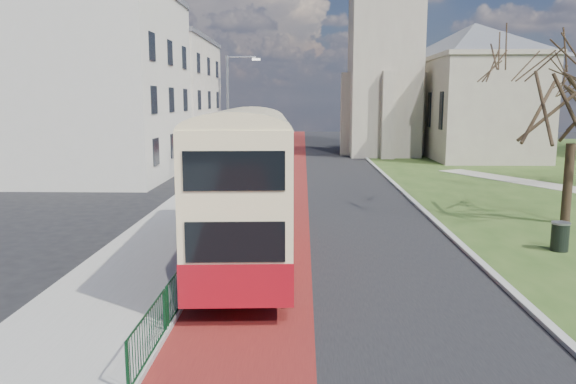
{
  "coord_description": "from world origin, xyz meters",
  "views": [
    {
      "loc": [
        0.21,
        -17.42,
        5.38
      ],
      "look_at": [
        -0.34,
        3.19,
        2.0
      ],
      "focal_mm": 35.0,
      "sensor_mm": 36.0,
      "label": 1
    }
  ],
  "objects_px": {
    "streetlamp": "(230,113)",
    "winter_tree_near": "(576,78)",
    "litter_bin": "(560,236)",
    "bus": "(246,179)"
  },
  "relations": [
    {
      "from": "bus",
      "to": "litter_bin",
      "type": "distance_m",
      "value": 11.39
    },
    {
      "from": "bus",
      "to": "winter_tree_near",
      "type": "relative_size",
      "value": 1.31
    },
    {
      "from": "winter_tree_near",
      "to": "litter_bin",
      "type": "xyz_separation_m",
      "value": [
        -2.3,
        -4.6,
        -5.73
      ]
    },
    {
      "from": "streetlamp",
      "to": "winter_tree_near",
      "type": "xyz_separation_m",
      "value": [
        16.07,
        -11.05,
        1.71
      ]
    },
    {
      "from": "streetlamp",
      "to": "winter_tree_near",
      "type": "relative_size",
      "value": 0.89
    },
    {
      "from": "bus",
      "to": "winter_tree_near",
      "type": "bearing_deg",
      "value": 20.98
    },
    {
      "from": "winter_tree_near",
      "to": "litter_bin",
      "type": "distance_m",
      "value": 7.7
    },
    {
      "from": "winter_tree_near",
      "to": "litter_bin",
      "type": "bearing_deg",
      "value": -116.54
    },
    {
      "from": "streetlamp",
      "to": "litter_bin",
      "type": "xyz_separation_m",
      "value": [
        13.77,
        -15.65,
        -4.02
      ]
    },
    {
      "from": "bus",
      "to": "streetlamp",
      "type": "bearing_deg",
      "value": 95.82
    }
  ]
}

